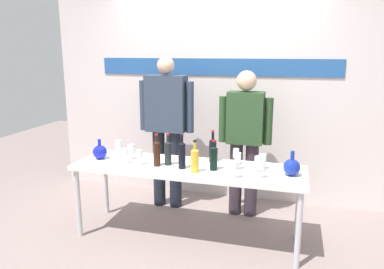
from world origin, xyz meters
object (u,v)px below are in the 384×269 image
at_px(presenter_right, 245,136).
at_px(wine_glass_left_2, 125,153).
at_px(wine_bottle_3, 213,149).
at_px(wine_glass_left_3, 140,154).
at_px(presenter_left, 167,122).
at_px(wine_bottle_5, 195,159).
at_px(wine_glass_right_5, 262,167).
at_px(wine_bottle_4, 214,157).
at_px(wine_bottle_2, 168,152).
at_px(decanter_blue_right, 292,167).
at_px(decanter_blue_left, 100,152).
at_px(wine_glass_right_0, 236,154).
at_px(wine_glass_right_2, 238,158).
at_px(wine_glass_left_1, 131,149).
at_px(wine_glass_right_1, 263,158).
at_px(display_table, 188,172).
at_px(wine_glass_left_0, 118,145).
at_px(wine_glass_right_4, 258,161).
at_px(wine_bottle_1, 182,154).
at_px(wine_glass_right_3, 235,166).

bearing_deg(presenter_right, wine_glass_left_2, -144.34).
height_order(wine_bottle_3, wine_glass_left_3, wine_bottle_3).
relative_size(presenter_left, wine_glass_left_2, 11.70).
distance_m(wine_bottle_5, wine_glass_right_5, 0.59).
xyz_separation_m(presenter_left, wine_glass_left_3, (-0.01, -0.75, -0.17)).
bearing_deg(wine_bottle_4, wine_bottle_2, 175.58).
bearing_deg(presenter_left, decanter_blue_right, -25.93).
relative_size(wine_bottle_5, wine_glass_left_2, 2.01).
distance_m(decanter_blue_left, wine_glass_left_2, 0.33).
relative_size(wine_glass_right_0, wine_glass_right_2, 1.01).
height_order(wine_bottle_2, wine_glass_left_1, wine_bottle_2).
bearing_deg(wine_glass_left_1, wine_glass_right_1, 1.28).
height_order(display_table, decanter_blue_left, decanter_blue_left).
bearing_deg(wine_glass_left_0, wine_glass_left_2, -50.75).
height_order(presenter_right, wine_glass_right_4, presenter_right).
height_order(presenter_right, wine_glass_left_2, presenter_right).
distance_m(presenter_right, wine_bottle_5, 0.89).
xyz_separation_m(wine_bottle_1, wine_glass_right_4, (0.69, 0.10, -0.04)).
height_order(wine_bottle_2, wine_bottle_5, wine_bottle_2).
bearing_deg(presenter_left, wine_glass_right_1, -26.65).
xyz_separation_m(wine_glass_left_0, wine_glass_right_3, (1.28, -0.36, -0.01)).
distance_m(wine_glass_right_3, wine_glass_right_4, 0.29).
distance_m(wine_glass_right_4, wine_glass_right_5, 0.17).
relative_size(wine_bottle_2, wine_glass_left_3, 2.09).
relative_size(decanter_blue_right, wine_glass_right_1, 1.56).
bearing_deg(wine_glass_right_3, wine_bottle_4, 143.27).
distance_m(display_table, wine_glass_left_2, 0.63).
height_order(decanter_blue_left, wine_glass_left_1, decanter_blue_left).
distance_m(wine_bottle_3, wine_glass_right_3, 0.52).
height_order(wine_bottle_3, wine_bottle_4, wine_bottle_3).
distance_m(display_table, wine_bottle_2, 0.27).
relative_size(wine_glass_right_0, wine_glass_right_5, 1.15).
bearing_deg(presenter_right, wine_glass_right_4, -72.07).
distance_m(wine_bottle_5, wine_glass_right_4, 0.57).
bearing_deg(wine_bottle_1, decanter_blue_right, 4.19).
height_order(wine_glass_left_1, wine_glass_right_4, wine_glass_left_1).
xyz_separation_m(wine_bottle_4, wine_glass_right_2, (0.21, 0.08, -0.02)).
distance_m(wine_glass_left_1, wine_glass_left_3, 0.22).
height_order(decanter_blue_right, wine_glass_right_5, decanter_blue_right).
xyz_separation_m(wine_bottle_5, wine_glass_right_5, (0.59, 0.01, -0.02)).
bearing_deg(wine_glass_right_4, presenter_left, 149.29).
distance_m(wine_glass_left_3, wine_glass_right_4, 1.12).
xyz_separation_m(display_table, wine_bottle_2, (-0.19, -0.01, 0.19)).
bearing_deg(wine_glass_right_0, wine_glass_right_5, -48.95).
xyz_separation_m(presenter_left, wine_glass_right_5, (1.15, -0.82, -0.18)).
xyz_separation_m(wine_glass_left_3, wine_glass_right_0, (0.89, 0.24, 0.00)).
relative_size(decanter_blue_right, wine_glass_left_0, 1.36).
bearing_deg(wine_glass_right_1, wine_bottle_3, 167.54).
xyz_separation_m(wine_bottle_3, wine_glass_right_4, (0.46, -0.20, -0.03)).
bearing_deg(wine_bottle_3, wine_glass_right_4, -22.86).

